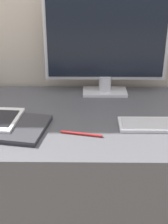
# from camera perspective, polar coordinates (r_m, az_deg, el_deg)

# --- Properties ---
(desk) EXTENTS (1.53, 0.63, 0.72)m
(desk) POSITION_cam_1_polar(r_m,az_deg,el_deg) (1.38, 4.36, -14.17)
(desk) COLOR #4C4C51
(desk) RESTS_ON ground_plane
(monitor) EXTENTS (0.52, 0.11, 0.48)m
(monitor) POSITION_cam_1_polar(r_m,az_deg,el_deg) (1.34, 4.12, 13.65)
(monitor) COLOR silver
(monitor) RESTS_ON desk
(keyboard) EXTENTS (0.32, 0.11, 0.01)m
(keyboard) POSITION_cam_1_polar(r_m,az_deg,el_deg) (1.14, 14.45, -2.24)
(keyboard) COLOR silver
(keyboard) RESTS_ON desk
(laptop) EXTENTS (0.33, 0.26, 0.02)m
(laptop) POSITION_cam_1_polar(r_m,az_deg,el_deg) (1.13, -14.65, -2.55)
(laptop) COLOR #232328
(laptop) RESTS_ON desk
(ereader) EXTENTS (0.13, 0.20, 0.01)m
(ereader) POSITION_cam_1_polar(r_m,az_deg,el_deg) (1.15, -14.69, -1.28)
(ereader) COLOR white
(ereader) RESTS_ON laptop
(pen) EXTENTS (0.14, 0.04, 0.01)m
(pen) POSITION_cam_1_polar(r_m,az_deg,el_deg) (1.05, -0.47, -4.02)
(pen) COLOR maroon
(pen) RESTS_ON desk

